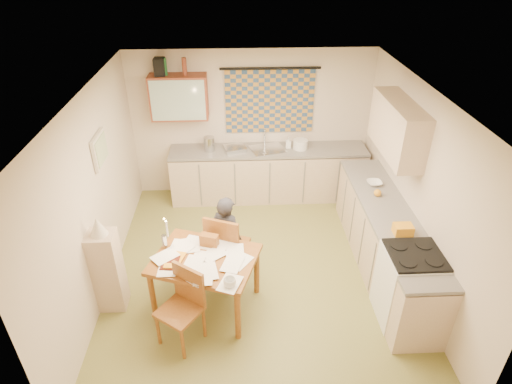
{
  "coord_description": "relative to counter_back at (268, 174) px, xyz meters",
  "views": [
    {
      "loc": [
        -0.26,
        -4.53,
        3.99
      ],
      "look_at": [
        -0.03,
        0.2,
        1.15
      ],
      "focal_mm": 30.0,
      "sensor_mm": 36.0,
      "label": 1
    }
  ],
  "objects": [
    {
      "name": "floor",
      "position": [
        -0.27,
        -1.95,
        -0.46
      ],
      "size": [
        4.0,
        4.5,
        0.02
      ],
      "primitive_type": "cube",
      "color": "olive",
      "rests_on": "ground"
    },
    {
      "name": "ceiling",
      "position": [
        -0.27,
        -1.95,
        2.06
      ],
      "size": [
        4.0,
        4.5,
        0.02
      ],
      "primitive_type": "cube",
      "color": "white",
      "rests_on": "floor"
    },
    {
      "name": "wall_back",
      "position": [
        -0.27,
        0.31,
        0.8
      ],
      "size": [
        4.0,
        0.02,
        2.5
      ],
      "primitive_type": "cube",
      "color": "beige",
      "rests_on": "floor"
    },
    {
      "name": "wall_front",
      "position": [
        -0.27,
        -4.21,
        0.8
      ],
      "size": [
        4.0,
        0.02,
        2.5
      ],
      "primitive_type": "cube",
      "color": "beige",
      "rests_on": "floor"
    },
    {
      "name": "wall_left",
      "position": [
        -2.28,
        -1.95,
        0.8
      ],
      "size": [
        0.02,
        4.5,
        2.5
      ],
      "primitive_type": "cube",
      "color": "beige",
      "rests_on": "floor"
    },
    {
      "name": "wall_right",
      "position": [
        1.74,
        -1.95,
        0.8
      ],
      "size": [
        0.02,
        4.5,
        2.5
      ],
      "primitive_type": "cube",
      "color": "beige",
      "rests_on": "floor"
    },
    {
      "name": "window_blind",
      "position": [
        0.03,
        0.27,
        1.2
      ],
      "size": [
        1.45,
        0.03,
        1.05
      ],
      "primitive_type": "cube",
      "color": "navy",
      "rests_on": "wall_back"
    },
    {
      "name": "curtain_rod",
      "position": [
        0.03,
        0.25,
        1.75
      ],
      "size": [
        1.6,
        0.04,
        0.04
      ],
      "primitive_type": "cylinder",
      "rotation": [
        0.0,
        1.57,
        0.0
      ],
      "color": "black",
      "rests_on": "wall_back"
    },
    {
      "name": "wall_cabinet",
      "position": [
        -1.42,
        0.13,
        1.35
      ],
      "size": [
        0.9,
        0.34,
        0.7
      ],
      "primitive_type": "cube",
      "color": "maroon",
      "rests_on": "wall_back"
    },
    {
      "name": "wall_cabinet_glass",
      "position": [
        -1.42,
        -0.04,
        1.35
      ],
      "size": [
        0.84,
        0.02,
        0.64
      ],
      "primitive_type": "cube",
      "color": "#99B2A5",
      "rests_on": "wall_back"
    },
    {
      "name": "upper_cabinet_right",
      "position": [
        1.56,
        -1.4,
        1.4
      ],
      "size": [
        0.34,
        1.3,
        0.7
      ],
      "primitive_type": "cube",
      "color": "tan",
      "rests_on": "wall_right"
    },
    {
      "name": "framed_print",
      "position": [
        -2.24,
        -1.55,
        1.25
      ],
      "size": [
        0.04,
        0.5,
        0.4
      ],
      "primitive_type": "cube",
      "color": "beige",
      "rests_on": "wall_left"
    },
    {
      "name": "print_canvas",
      "position": [
        -2.22,
        -1.55,
        1.25
      ],
      "size": [
        0.01,
        0.42,
        0.32
      ],
      "primitive_type": "cube",
      "color": "beige",
      "rests_on": "wall_left"
    },
    {
      "name": "counter_back",
      "position": [
        0.0,
        0.0,
        0.0
      ],
      "size": [
        3.3,
        0.62,
        0.92
      ],
      "color": "tan",
      "rests_on": "floor"
    },
    {
      "name": "counter_right",
      "position": [
        1.43,
        -1.95,
        -0.0
      ],
      "size": [
        0.62,
        2.95,
        0.92
      ],
      "color": "tan",
      "rests_on": "floor"
    },
    {
      "name": "stove",
      "position": [
        1.43,
        -2.86,
        0.03
      ],
      "size": [
        0.62,
        0.62,
        0.96
      ],
      "color": "white",
      "rests_on": "floor"
    },
    {
      "name": "sink",
      "position": [
        -0.02,
        0.0,
        0.43
      ],
      "size": [
        0.65,
        0.58,
        0.1
      ],
      "primitive_type": "cube",
      "rotation": [
        0.0,
        0.0,
        0.27
      ],
      "color": "silver",
      "rests_on": "counter_back"
    },
    {
      "name": "tap",
      "position": [
        -0.06,
        0.18,
        0.61
      ],
      "size": [
        0.04,
        0.04,
        0.28
      ],
      "primitive_type": "cylinder",
      "rotation": [
        0.0,
        0.0,
        0.23
      ],
      "color": "silver",
      "rests_on": "counter_back"
    },
    {
      "name": "dish_rack",
      "position": [
        -0.56,
        0.0,
        0.5
      ],
      "size": [
        0.41,
        0.38,
        0.06
      ],
      "primitive_type": "cube",
      "rotation": [
        0.0,
        0.0,
        0.25
      ],
      "color": "silver",
      "rests_on": "counter_back"
    },
    {
      "name": "kettle",
      "position": [
        -0.98,
        0.0,
        0.59
      ],
      "size": [
        0.19,
        0.19,
        0.24
      ],
      "primitive_type": "cylinder",
      "rotation": [
        0.0,
        0.0,
        0.06
      ],
      "color": "silver",
      "rests_on": "counter_back"
    },
    {
      "name": "mixing_bowl",
      "position": [
        0.53,
        0.0,
        0.55
      ],
      "size": [
        0.31,
        0.31,
        0.16
      ],
      "primitive_type": "cylinder",
      "rotation": [
        0.0,
        0.0,
        -0.39
      ],
      "color": "white",
      "rests_on": "counter_back"
    },
    {
      "name": "soap_bottle",
      "position": [
        0.33,
        0.05,
        0.56
      ],
      "size": [
        0.09,
        0.09,
        0.18
      ],
      "primitive_type": "imported",
      "rotation": [
        0.0,
        0.0,
        -0.05
      ],
      "color": "white",
      "rests_on": "counter_back"
    },
    {
      "name": "bowl",
      "position": [
        1.43,
        -1.25,
        0.49
      ],
      "size": [
        0.23,
        0.23,
        0.05
      ],
      "primitive_type": "imported",
      "rotation": [
        0.0,
        0.0,
        0.05
      ],
      "color": "white",
      "rests_on": "counter_right"
    },
    {
      "name": "orange_bag",
      "position": [
        1.43,
        -2.43,
        0.53
      ],
      "size": [
        0.22,
        0.16,
        0.12
      ],
      "primitive_type": "cube",
      "rotation": [
        0.0,
        0.0,
        -0.02
      ],
      "color": "orange",
      "rests_on": "counter_right"
    },
    {
      "name": "fruit_orange",
      "position": [
        1.38,
        -1.56,
        0.52
      ],
      "size": [
        0.1,
        0.1,
        0.1
      ],
      "primitive_type": "sphere",
      "color": "orange",
      "rests_on": "counter_right"
    },
    {
      "name": "speaker",
      "position": [
        -1.67,
        0.13,
        1.83
      ],
      "size": [
        0.16,
        0.2,
        0.26
      ],
      "primitive_type": "cube",
      "rotation": [
        0.0,
        0.0,
        -0.01
      ],
      "color": "black",
      "rests_on": "wall_cabinet"
    },
    {
      "name": "bottle_green",
      "position": [
        -1.6,
        0.13,
        1.83
      ],
      "size": [
        0.09,
        0.09,
        0.26
      ],
      "primitive_type": "cylinder",
      "rotation": [
        0.0,
        0.0,
        0.25
      ],
      "color": "#195926",
      "rests_on": "wall_cabinet"
    },
    {
      "name": "bottle_brown",
      "position": [
        -1.3,
        0.13,
        1.83
      ],
      "size": [
        0.08,
        0.08,
        0.26
      ],
      "primitive_type": "cylinder",
      "rotation": [
        0.0,
        0.0,
        0.16
      ],
      "color": "maroon",
      "rests_on": "wall_cabinet"
    },
    {
      "name": "dining_table",
      "position": [
        -0.94,
        -2.56,
        -0.07
      ],
      "size": [
        1.4,
        1.22,
        0.75
      ],
      "rotation": [
        0.0,
        0.0,
        -0.33
      ],
      "color": "brown",
      "rests_on": "floor"
    },
    {
      "name": "chair_far",
      "position": [
        -0.68,
        -2.04,
        -0.13
      ],
      "size": [
        0.61,
        0.61,
        1.03
      ],
      "rotation": [
        0.0,
        0.0,
        2.76
      ],
      "color": "brown",
      "rests_on": "floor"
    },
    {
      "name": "chair_near",
      "position": [
        -1.2,
        -3.08,
        -0.16
      ],
      "size": [
        0.59,
        0.59,
        0.94
      ],
      "rotation": [
        0.0,
        0.0,
        -0.63
      ],
      "color": "brown",
      "rests_on": "floor"
    },
    {
      "name": "person",
      "position": [
        -0.69,
        -2.03,
        0.17
      ],
      "size": [
        0.73,
        0.72,
        1.24
      ],
      "primitive_type": "imported",
      "rotation": [
        0.0,
        0.0,
        2.55
      ],
      "color": "black",
      "rests_on": "floor"
    },
    {
      "name": "shelf_stand",
      "position": [
        -2.11,
        -2.5,
        0.09
      ],
      "size": [
        0.32,
        0.3,
        1.09
      ],
      "primitive_type": "cube",
      "color": "tan",
      "rests_on": "floor"
    },
    {
      "name": "lampshade",
      "position": [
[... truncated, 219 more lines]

